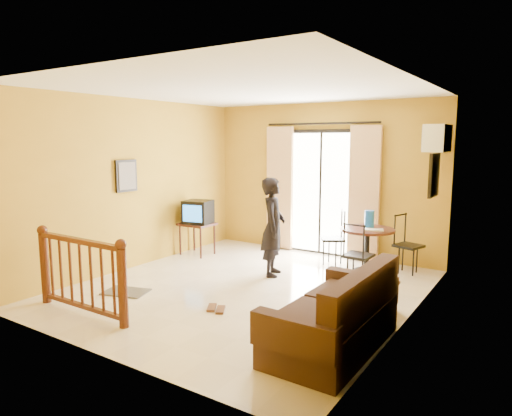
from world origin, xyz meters
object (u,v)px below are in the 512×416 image
Objects in this scene: television at (198,212)px; dining_table at (367,238)px; coffee_table at (370,297)px; sofa at (337,319)px; standing_person at (273,227)px.

television is 0.64× the size of dining_table.
television is 3.09m from dining_table.
coffee_table is (0.70, -1.85, -0.31)m from dining_table.
coffee_table is at bearing -30.33° from television.
coffee_table is 0.48× the size of sofa.
dining_table is at bearing -0.49° from television.
coffee_table is 0.56× the size of standing_person.
standing_person is (-1.89, 1.88, 0.45)m from sofa.
standing_person is at bearing 154.79° from coffee_table.
television is at bearing -168.58° from dining_table.
television reaches higher than sofa.
sofa is 2.71m from standing_person.
dining_table is 2.00m from coffee_table.
sofa is (0.01, -0.99, 0.06)m from coffee_table.
standing_person is (-1.19, -0.96, 0.21)m from dining_table.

